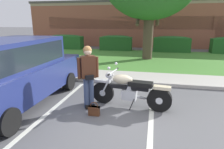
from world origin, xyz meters
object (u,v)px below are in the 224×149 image
object	(u,v)px
rider_person	(88,73)
hedge_center_right	(171,44)
hedge_left	(66,42)
brick_building	(159,23)
hedge_center_left	(116,43)
parked_suv_adjacent	(14,72)
handbag	(94,110)
motorcycle	(133,91)

from	to	relation	value
rider_person	hedge_center_right	size ratio (longest dim) A/B	0.62
hedge_left	hedge_center_right	xyz separation A→B (m)	(8.65, 0.00, 0.00)
brick_building	hedge_left	bearing A→B (deg)	-137.38
rider_person	hedge_center_left	xyz separation A→B (m)	(-1.31, 10.86, -0.34)
parked_suv_adjacent	hedge_center_right	size ratio (longest dim) A/B	1.79
rider_person	handbag	size ratio (longest dim) A/B	4.74
motorcycle	rider_person	size ratio (longest dim) A/B	1.31
rider_person	hedge_left	distance (m)	12.24
hedge_center_right	motorcycle	bearing A→B (deg)	-99.83
handbag	hedge_center_right	world-z (taller)	hedge_center_right
handbag	hedge_center_left	xyz separation A→B (m)	(-1.58, 11.29, 0.51)
handbag	brick_building	bearing A→B (deg)	84.14
hedge_center_right	handbag	bearing A→B (deg)	-103.67
rider_person	brick_building	distance (m)	18.20
parked_suv_adjacent	motorcycle	bearing A→B (deg)	8.17
motorcycle	hedge_center_right	distance (m)	10.76
motorcycle	hedge_center_right	world-z (taller)	hedge_center_right
rider_person	hedge_left	xyz separation A→B (m)	(-5.63, 10.86, -0.34)
brick_building	handbag	bearing A→B (deg)	-95.86
hedge_center_right	hedge_center_left	bearing A→B (deg)	180.00
motorcycle	brick_building	xyz separation A→B (m)	(0.98, 17.78, 1.61)
motorcycle	parked_suv_adjacent	world-z (taller)	parked_suv_adjacent
hedge_left	hedge_center_left	bearing A→B (deg)	0.00
parked_suv_adjacent	brick_building	size ratio (longest dim) A/B	0.19
hedge_left	hedge_center_left	size ratio (longest dim) A/B	1.12
hedge_center_left	hedge_center_right	xyz separation A→B (m)	(4.33, 0.00, 0.00)
hedge_left	hedge_center_right	bearing A→B (deg)	0.00
parked_suv_adjacent	hedge_center_left	world-z (taller)	parked_suv_adjacent
parked_suv_adjacent	hedge_center_left	bearing A→B (deg)	85.95
hedge_left	hedge_center_left	xyz separation A→B (m)	(4.33, 0.00, 0.00)
rider_person	parked_suv_adjacent	size ratio (longest dim) A/B	0.35
brick_building	hedge_center_left	bearing A→B (deg)	-115.83
hedge_left	brick_building	bearing A→B (deg)	42.62
handbag	parked_suv_adjacent	distance (m)	2.51
motorcycle	hedge_left	world-z (taller)	hedge_left
rider_person	handbag	xyz separation A→B (m)	(0.27, -0.44, -0.85)
rider_person	hedge_center_right	bearing A→B (deg)	74.45
hedge_center_left	hedge_left	bearing A→B (deg)	180.00
hedge_center_right	hedge_left	bearing A→B (deg)	180.00
rider_person	hedge_left	size ratio (longest dim) A/B	0.60
parked_suv_adjacent	hedge_left	size ratio (longest dim) A/B	1.72
handbag	parked_suv_adjacent	world-z (taller)	parked_suv_adjacent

